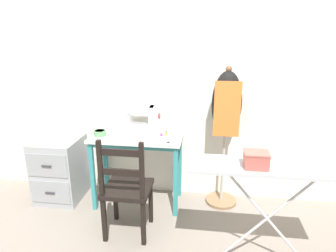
% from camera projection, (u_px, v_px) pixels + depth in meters
% --- Properties ---
extents(ground_plane, '(14.00, 14.00, 0.00)m').
position_uv_depth(ground_plane, '(134.00, 214.00, 2.97)').
color(ground_plane, gray).
extents(wall_back, '(10.00, 0.05, 2.55)m').
position_uv_depth(wall_back, '(142.00, 78.00, 3.08)').
color(wall_back, silver).
rests_on(wall_back, ground_plane).
extents(sewing_table, '(0.90, 0.46, 0.75)m').
position_uv_depth(sewing_table, '(137.00, 147.00, 2.99)').
color(sewing_table, silver).
rests_on(sewing_table, ground_plane).
extents(sewing_machine, '(0.35, 0.18, 0.30)m').
position_uv_depth(sewing_machine, '(144.00, 120.00, 3.02)').
color(sewing_machine, white).
rests_on(sewing_machine, sewing_table).
extents(fabric_bowl, '(0.12, 0.12, 0.05)m').
position_uv_depth(fabric_bowl, '(100.00, 133.00, 2.95)').
color(fabric_bowl, '#56895B').
rests_on(fabric_bowl, sewing_table).
extents(scissors, '(0.13, 0.08, 0.01)m').
position_uv_depth(scissors, '(171.00, 143.00, 2.76)').
color(scissors, silver).
rests_on(scissors, sewing_table).
extents(thread_spool_near_machine, '(0.03, 0.03, 0.04)m').
position_uv_depth(thread_spool_near_machine, '(161.00, 134.00, 2.93)').
color(thread_spool_near_machine, purple).
rests_on(thread_spool_near_machine, sewing_table).
extents(thread_spool_mid_table, '(0.04, 0.04, 0.03)m').
position_uv_depth(thread_spool_mid_table, '(166.00, 133.00, 2.98)').
color(thread_spool_mid_table, yellow).
rests_on(thread_spool_mid_table, sewing_table).
extents(wooden_chair, '(0.40, 0.38, 0.93)m').
position_uv_depth(wooden_chair, '(127.00, 190.00, 2.57)').
color(wooden_chair, black).
rests_on(wooden_chair, ground_plane).
extents(filing_cabinet, '(0.45, 0.49, 0.67)m').
position_uv_depth(filing_cabinet, '(60.00, 169.00, 3.19)').
color(filing_cabinet, '#93999E').
rests_on(filing_cabinet, ground_plane).
extents(dress_form, '(0.32, 0.32, 1.43)m').
position_uv_depth(dress_form, '(226.00, 112.00, 2.88)').
color(dress_form, '#846647').
rests_on(dress_form, ground_plane).
extents(ironing_board, '(1.17, 0.31, 0.84)m').
position_uv_depth(ironing_board, '(272.00, 172.00, 2.11)').
color(ironing_board, '#ADB2B7').
rests_on(ironing_board, ground_plane).
extents(storage_box, '(0.17, 0.14, 0.11)m').
position_uv_depth(storage_box, '(256.00, 160.00, 2.05)').
color(storage_box, '#AD564C').
rests_on(storage_box, ironing_board).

